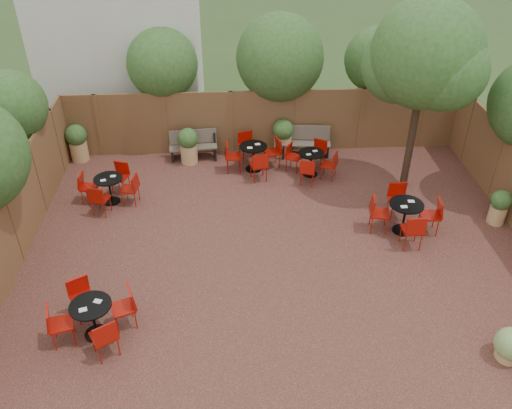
{
  "coord_description": "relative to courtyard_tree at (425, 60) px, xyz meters",
  "views": [
    {
      "loc": [
        -1.09,
        -9.92,
        8.09
      ],
      "look_at": [
        -0.5,
        0.5,
        1.0
      ],
      "focal_mm": 37.49,
      "sensor_mm": 36.0,
      "label": 1
    }
  ],
  "objects": [
    {
      "name": "ground",
      "position": [
        -3.78,
        -2.63,
        -3.68
      ],
      "size": [
        80.0,
        80.0,
        0.0
      ],
      "primitive_type": "plane",
      "color": "#354F23",
      "rests_on": "ground"
    },
    {
      "name": "courtyard_paving",
      "position": [
        -3.78,
        -2.63,
        -3.67
      ],
      "size": [
        12.0,
        10.0,
        0.02
      ],
      "primitive_type": "cube",
      "color": "#3D1E19",
      "rests_on": "ground"
    },
    {
      "name": "fence_back",
      "position": [
        -3.78,
        2.37,
        -2.68
      ],
      "size": [
        12.0,
        0.08,
        2.0
      ],
      "primitive_type": "cube",
      "color": "brown",
      "rests_on": "ground"
    },
    {
      "name": "fence_left",
      "position": [
        -9.78,
        -2.63,
        -2.68
      ],
      "size": [
        0.08,
        10.0,
        2.0
      ],
      "primitive_type": "cube",
      "color": "brown",
      "rests_on": "ground"
    },
    {
      "name": "overhang_foliage",
      "position": [
        -5.4,
        -0.14,
        -0.97
      ],
      "size": [
        15.7,
        10.61,
        2.62
      ],
      "color": "#29511A",
      "rests_on": "ground"
    },
    {
      "name": "courtyard_tree",
      "position": [
        0.0,
        0.0,
        0.0
      ],
      "size": [
        2.86,
        2.78,
        5.19
      ],
      "rotation": [
        0.0,
        0.0,
        0.24
      ],
      "color": "black",
      "rests_on": "courtyard_paving"
    },
    {
      "name": "park_bench_left",
      "position": [
        -5.96,
        1.99,
        -3.2
      ],
      "size": [
        1.47,
        0.6,
        0.88
      ],
      "rotation": [
        0.0,
        0.0,
        0.1
      ],
      "color": "brown",
      "rests_on": "courtyard_paving"
    },
    {
      "name": "park_bench_right",
      "position": [
        -2.53,
        1.99,
        -3.18
      ],
      "size": [
        1.54,
        0.64,
        0.93
      ],
      "rotation": [
        0.0,
        0.0,
        -0.11
      ],
      "color": "brown",
      "rests_on": "courtyard_paving"
    },
    {
      "name": "bistro_tables",
      "position": [
        -4.5,
        -1.25,
        -3.2
      ],
      "size": [
        9.13,
        7.91,
        0.95
      ],
      "color": "black",
      "rests_on": "courtyard_paving"
    },
    {
      "name": "planters",
      "position": [
        -4.98,
        1.37,
        -3.05
      ],
      "size": [
        11.87,
        4.48,
        1.16
      ],
      "color": "tan",
      "rests_on": "courtyard_paving"
    }
  ]
}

